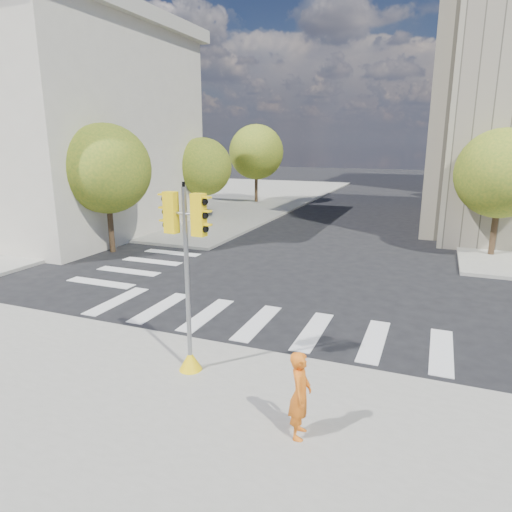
{
  "coord_description": "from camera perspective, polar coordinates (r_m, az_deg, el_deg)",
  "views": [
    {
      "loc": [
        4.82,
        -14.46,
        5.6
      ],
      "look_at": [
        -0.25,
        -1.74,
        2.1
      ],
      "focal_mm": 32.0,
      "sensor_mm": 36.0,
      "label": 1
    }
  ],
  "objects": [
    {
      "name": "ground",
      "position": [
        16.24,
        3.13,
        -5.86
      ],
      "size": [
        160.0,
        160.0,
        0.0
      ],
      "primitive_type": "plane",
      "color": "black",
      "rests_on": "ground"
    },
    {
      "name": "sidewalk_far_left",
      "position": [
        47.79,
        -9.8,
        7.48
      ],
      "size": [
        28.0,
        40.0,
        0.15
      ],
      "primitive_type": "cube",
      "color": "gray",
      "rests_on": "ground"
    },
    {
      "name": "classical_building",
      "position": [
        33.49,
        -27.0,
        14.27
      ],
      "size": [
        19.0,
        15.0,
        12.7
      ],
      "color": "beige",
      "rests_on": "ground"
    },
    {
      "name": "tree_lw_near",
      "position": [
        24.03,
        -18.21,
        10.3
      ],
      "size": [
        4.4,
        4.4,
        6.41
      ],
      "color": "#382616",
      "rests_on": "ground"
    },
    {
      "name": "tree_lw_mid",
      "position": [
        32.38,
        -6.66,
        10.98
      ],
      "size": [
        4.0,
        4.0,
        5.77
      ],
      "color": "#382616",
      "rests_on": "ground"
    },
    {
      "name": "tree_lw_far",
      "position": [
        41.41,
        0.03,
        12.86
      ],
      "size": [
        4.8,
        4.8,
        6.95
      ],
      "color": "#382616",
      "rests_on": "ground"
    },
    {
      "name": "tree_re_near",
      "position": [
        24.66,
        28.32,
        9.05
      ],
      "size": [
        4.2,
        4.2,
        6.16
      ],
      "color": "#382616",
      "rests_on": "ground"
    },
    {
      "name": "tree_re_mid",
      "position": [
        36.58,
        26.45,
        10.92
      ],
      "size": [
        4.6,
        4.6,
        6.66
      ],
      "color": "#382616",
      "rests_on": "ground"
    },
    {
      "name": "tree_re_far",
      "position": [
        48.57,
        25.39,
        10.94
      ],
      "size": [
        4.0,
        4.0,
        5.88
      ],
      "color": "#382616",
      "rests_on": "ground"
    },
    {
      "name": "lamp_near",
      "position": [
        28.66,
        28.63,
        10.58
      ],
      "size": [
        0.35,
        0.18,
        8.11
      ],
      "color": "black",
      "rests_on": "sidewalk_far_right"
    },
    {
      "name": "lamp_far",
      "position": [
        42.59,
        26.59,
        11.49
      ],
      "size": [
        0.35,
        0.18,
        8.11
      ],
      "color": "black",
      "rests_on": "sidewalk_far_right"
    },
    {
      "name": "traffic_signal",
      "position": [
        10.83,
        -8.52,
        -4.8
      ],
      "size": [
        1.08,
        0.56,
        4.55
      ],
      "rotation": [
        0.0,
        0.0,
        -0.1
      ],
      "color": "yellow",
      "rests_on": "sidewalk_near"
    },
    {
      "name": "photographer",
      "position": [
        8.88,
        5.54,
        -16.88
      ],
      "size": [
        0.49,
        0.67,
        1.71
      ],
      "primitive_type": "imported",
      "rotation": [
        0.0,
        0.0,
        1.7
      ],
      "color": "orange",
      "rests_on": "sidewalk_near"
    },
    {
      "name": "planter_wall",
      "position": [
        26.86,
        -26.25,
        1.68
      ],
      "size": [
        5.67,
        2.75,
        0.5
      ],
      "primitive_type": "cube",
      "rotation": [
        0.0,
        0.0,
        0.41
      ],
      "color": "silver",
      "rests_on": "sidewalk_left_near"
    }
  ]
}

